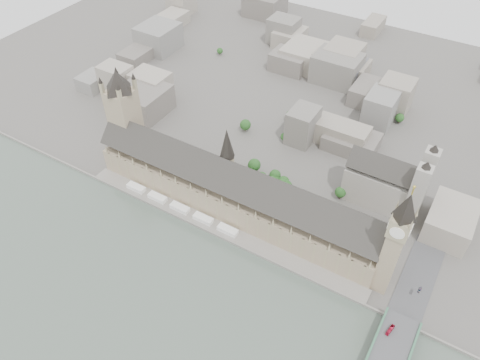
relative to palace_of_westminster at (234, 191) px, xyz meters
The scene contains 13 objects.
ground 30.06m from the palace_of_westminster, 90.00° to the right, with size 900.00×900.00×0.00m, color #595651.
embankment_wall 40.67m from the palace_of_westminster, 90.00° to the right, with size 600.00×1.50×3.00m, color gray.
river_terrace 34.80m from the palace_of_westminster, 90.00° to the right, with size 270.00×15.00×2.00m, color gray.
terrace_tents 51.60m from the palace_of_westminster, 146.28° to the right, with size 118.00×7.00×4.00m.
palace_of_westminster is the anchor object (origin of this frame).
elizabeth_tower 142.94m from the palace_of_westminster, ahead, with size 17.00×17.00×107.50m.
victoria_tower 126.41m from the palace_of_westminster, behind, with size 30.00×30.00×100.00m.
central_tower 37.14m from the palace_of_westminster, 147.79° to the left, with size 13.00×13.00×48.00m.
westminster_abbey 134.09m from the palace_of_westminster, 34.17° to the left, with size 68.00×36.00×64.00m.
city_skyline_inland 225.33m from the palace_of_westminster, 90.00° to the left, with size 720.00×360.00×38.00m, color gray, non-canonical shape.
park_trees 44.22m from the palace_of_westminster, 103.94° to the left, with size 110.00×30.00×15.00m, color #1B4E1C, non-canonical shape.
red_bus_north 165.17m from the palace_of_westminster, 17.97° to the right, with size 2.24×9.57×2.66m, color #BC1533.
car_approach 166.01m from the palace_of_westminster, ahead, with size 2.15×5.30×1.54m, color gray.
Camera 1 is at (151.44, -222.86, 306.62)m, focal length 35.00 mm.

